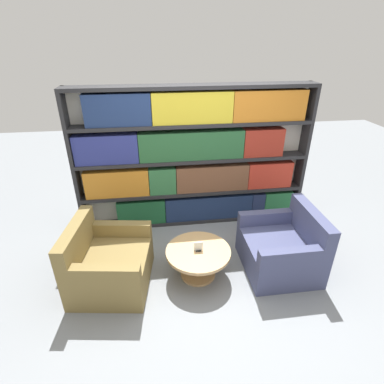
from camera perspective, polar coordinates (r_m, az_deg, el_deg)
ground_plane at (r=3.91m, az=3.08°, el=-15.80°), size 14.00×14.00×0.00m
bookshelf at (r=4.47m, az=0.36°, el=6.28°), size 3.45×0.30×2.11m
armchair_left at (r=3.78m, az=-15.69°, el=-13.11°), size 0.99×1.04×0.82m
armchair_right at (r=4.03m, az=16.79°, el=-10.36°), size 0.86×0.93×0.82m
coffee_table at (r=3.75m, az=1.19°, el=-12.34°), size 0.79×0.79×0.38m
table_sign at (r=3.65m, az=1.21°, el=-10.44°), size 0.11×0.06×0.12m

